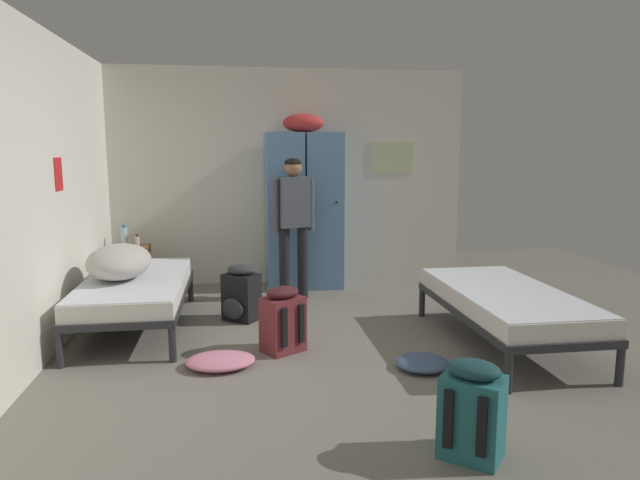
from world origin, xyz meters
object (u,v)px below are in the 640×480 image
water_bottle (124,236)px  lotion_bottle (137,241)px  bed_left_rear (136,289)px  bed_right (505,302)px  backpack_maroon (282,321)px  bedding_heap (119,262)px  backpack_black (241,294)px  clothes_pile_pink (221,361)px  locker_bank (304,207)px  person_traveler (293,215)px  clothes_pile_denim (422,363)px  shelf_unit (133,265)px  backpack_teal (473,411)px

water_bottle → lotion_bottle: 0.17m
bed_left_rear → bed_right: size_ratio=1.00×
lotion_bottle → backpack_maroon: size_ratio=0.25×
bedding_heap → water_bottle: water_bottle is taller
backpack_black → clothes_pile_pink: 1.24m
locker_bank → water_bottle: size_ratio=8.58×
backpack_black → backpack_maroon: (0.33, -0.92, 0.00)m
bed_right → person_traveler: size_ratio=1.22×
bed_right → clothes_pile_denim: size_ratio=4.66×
locker_bank → backpack_maroon: bearing=-101.4°
bed_left_rear → backpack_maroon: backpack_maroon is taller
shelf_unit → bedding_heap: 1.38m
bed_right → backpack_black: size_ratio=3.45×
shelf_unit → water_bottle: (-0.08, 0.02, 0.33)m
backpack_black → backpack_teal: size_ratio=1.00×
bedding_heap → clothes_pile_pink: bearing=-48.8°
bed_right → bedding_heap: bedding_heap is taller
shelf_unit → bed_left_rear: shelf_unit is taller
locker_bank → clothes_pile_pink: bearing=-110.7°
bed_right → clothes_pile_pink: 2.42m
shelf_unit → locker_bank: bearing=3.2°
backpack_black → backpack_maroon: same height
clothes_pile_pink → shelf_unit: bearing=113.6°
bed_left_rear → backpack_black: backpack_black is taller
shelf_unit → backpack_teal: 4.59m
shelf_unit → water_bottle: water_bottle is taller
bed_right → clothes_pile_denim: bearing=-154.5°
person_traveler → backpack_teal: person_traveler is taller
lotion_bottle → backpack_maroon: (1.48, -2.06, -0.37)m
locker_bank → shelf_unit: (-1.99, -0.11, -0.62)m
locker_bank → lotion_bottle: 1.96m
bed_left_rear → person_traveler: (1.56, 0.87, 0.56)m
shelf_unit → backpack_teal: shelf_unit is taller
backpack_black → backpack_maroon: 0.98m
bed_left_rear → water_bottle: 1.40m
bedding_heap → backpack_maroon: (1.42, -0.76, -0.39)m
bed_left_rear → lotion_bottle: (-0.18, 1.27, 0.25)m
bed_right → bedding_heap: (-3.31, 0.90, 0.27)m
shelf_unit → backpack_teal: (2.43, -3.89, -0.09)m
bed_right → locker_bank: bearing=121.6°
water_bottle → backpack_maroon: bearing=-52.6°
lotion_bottle → backpack_teal: size_ratio=0.25×
bed_right → backpack_maroon: backpack_maroon is taller
bed_left_rear → person_traveler: person_traveler is taller
backpack_maroon → clothes_pile_pink: backpack_maroon is taller
shelf_unit → lotion_bottle: (0.07, -0.04, 0.28)m
bedding_heap → clothes_pile_pink: bedding_heap is taller
backpack_maroon → lotion_bottle: bearing=125.6°
bed_left_rear → clothes_pile_pink: size_ratio=3.59×
clothes_pile_pink → clothes_pile_denim: bearing=-9.5°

